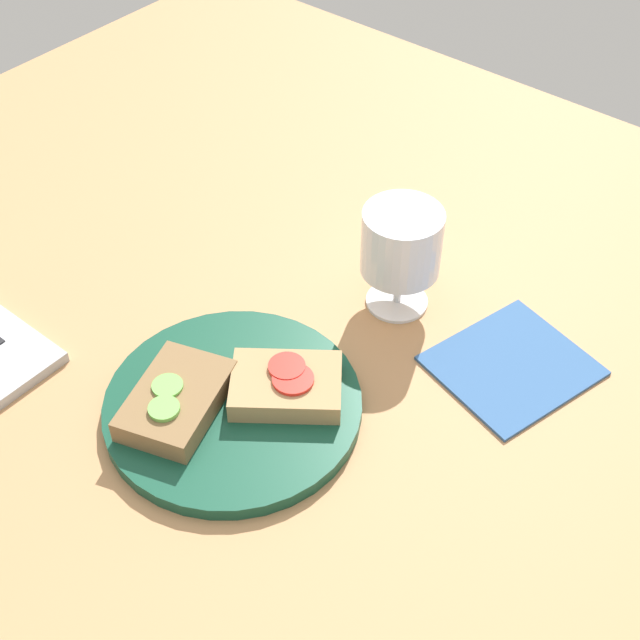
# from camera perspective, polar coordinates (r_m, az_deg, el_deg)

# --- Properties ---
(wooden_table) EXTENTS (1.40, 1.40, 0.03)m
(wooden_table) POSITION_cam_1_polar(r_m,az_deg,el_deg) (0.96, -5.34, -3.25)
(wooden_table) COLOR #B27F51
(wooden_table) RESTS_ON ground
(plate) EXTENTS (0.26, 0.26, 0.02)m
(plate) POSITION_cam_1_polar(r_m,az_deg,el_deg) (0.90, -5.58, -5.48)
(plate) COLOR #144733
(plate) RESTS_ON wooden_table
(sandwich_with_tomato) EXTENTS (0.13, 0.13, 0.03)m
(sandwich_with_tomato) POSITION_cam_1_polar(r_m,az_deg,el_deg) (0.89, -2.16, -4.16)
(sandwich_with_tomato) COLOR #A88456
(sandwich_with_tomato) RESTS_ON plate
(sandwich_with_cucumber) EXTENTS (0.14, 0.11, 0.03)m
(sandwich_with_cucumber) POSITION_cam_1_polar(r_m,az_deg,el_deg) (0.88, -9.20, -5.07)
(sandwich_with_cucumber) COLOR brown
(sandwich_with_cucumber) RESTS_ON plate
(wine_glass) EXTENTS (0.09, 0.09, 0.13)m
(wine_glass) POSITION_cam_1_polar(r_m,az_deg,el_deg) (0.96, 5.22, 4.69)
(wine_glass) COLOR white
(wine_glass) RESTS_ON wooden_table
(napkin) EXTENTS (0.18, 0.17, 0.00)m
(napkin) POSITION_cam_1_polar(r_m,az_deg,el_deg) (0.96, 12.18, -2.87)
(napkin) COLOR #33598C
(napkin) RESTS_ON wooden_table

